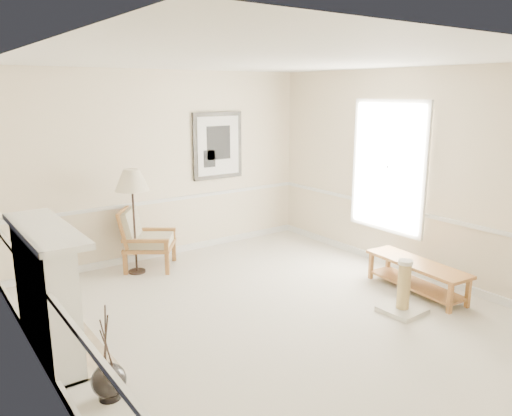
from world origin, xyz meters
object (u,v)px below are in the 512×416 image
(floor_vase, at_px, (109,382))
(floor_lamp, at_px, (132,183))
(bench, at_px, (417,272))
(armchair, at_px, (143,236))
(scratching_post, at_px, (403,296))

(floor_vase, distance_m, floor_lamp, 3.32)
(floor_lamp, height_order, bench, floor_lamp)
(bench, bearing_deg, armchair, 130.28)
(floor_vase, xyz_separation_m, scratching_post, (3.44, -0.36, 0.05))
(floor_vase, bearing_deg, floor_lamp, 63.20)
(floor_vase, height_order, bench, floor_vase)
(floor_lamp, xyz_separation_m, bench, (2.69, -2.83, -1.05))
(armchair, bearing_deg, floor_vase, -172.58)
(floor_lamp, relative_size, scratching_post, 2.32)
(bench, bearing_deg, floor_lamp, 133.50)
(floor_vase, distance_m, bench, 4.09)
(bench, xyz_separation_m, scratching_post, (-0.65, -0.30, -0.07))
(scratching_post, bearing_deg, armchair, 119.79)
(floor_vase, bearing_deg, scratching_post, -6.04)
(armchair, distance_m, scratching_post, 3.78)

